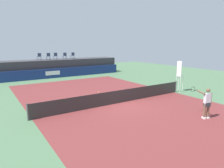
# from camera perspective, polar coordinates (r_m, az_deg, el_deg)

# --- Properties ---
(ground_plane) EXTENTS (48.00, 48.00, 0.00)m
(ground_plane) POSITION_cam_1_polar(r_m,az_deg,el_deg) (17.07, -3.89, -3.01)
(ground_plane) COLOR #4C704C
(court_inner) EXTENTS (12.00, 22.00, 0.00)m
(court_inner) POSITION_cam_1_polar(r_m,az_deg,el_deg) (14.62, 1.92, -5.43)
(court_inner) COLOR maroon
(court_inner) RESTS_ON ground
(sponsor_wall) EXTENTS (18.00, 0.22, 1.20)m
(sponsor_wall) POSITION_cam_1_polar(r_m,az_deg,el_deg) (26.46, -15.17, 3.05)
(sponsor_wall) COLOR navy
(sponsor_wall) RESTS_ON ground
(spectator_platform) EXTENTS (18.00, 2.80, 2.20)m
(spectator_platform) POSITION_cam_1_polar(r_m,az_deg,el_deg) (28.10, -16.38, 4.48)
(spectator_platform) COLOR #38383D
(spectator_platform) RESTS_ON ground
(spectator_chair_far_left) EXTENTS (0.48, 0.48, 0.89)m
(spectator_chair_far_left) POSITION_cam_1_polar(r_m,az_deg,el_deg) (27.57, -20.05, 7.46)
(spectator_chair_far_left) COLOR #2D3D56
(spectator_chair_far_left) RESTS_ON spectator_platform
(spectator_chair_left) EXTENTS (0.45, 0.45, 0.89)m
(spectator_chair_left) POSITION_cam_1_polar(r_m,az_deg,el_deg) (27.71, -17.70, 7.62)
(spectator_chair_left) COLOR #2D3D56
(spectator_chair_left) RESTS_ON spectator_platform
(spectator_chair_center) EXTENTS (0.44, 0.44, 0.89)m
(spectator_chair_center) POSITION_cam_1_polar(r_m,az_deg,el_deg) (28.21, -15.85, 7.78)
(spectator_chair_center) COLOR #2D3D56
(spectator_chair_center) RESTS_ON spectator_platform
(spectator_chair_right) EXTENTS (0.46, 0.46, 0.89)m
(spectator_chair_right) POSITION_cam_1_polar(r_m,az_deg,el_deg) (28.16, -13.33, 7.90)
(spectator_chair_right) COLOR #2D3D56
(spectator_chair_right) RESTS_ON spectator_platform
(spectator_chair_far_right) EXTENTS (0.47, 0.47, 0.89)m
(spectator_chair_far_right) POSITION_cam_1_polar(r_m,az_deg,el_deg) (28.71, -11.16, 8.05)
(spectator_chair_far_right) COLOR #2D3D56
(spectator_chair_far_right) RESTS_ON spectator_platform
(umpire_chair) EXTENTS (0.49, 0.49, 2.76)m
(umpire_chair) POSITION_cam_1_polar(r_m,az_deg,el_deg) (18.77, 18.65, 2.67)
(umpire_chair) COLOR white
(umpire_chair) RESTS_ON ground
(tennis_net) EXTENTS (12.40, 0.02, 0.95)m
(tennis_net) POSITION_cam_1_polar(r_m,az_deg,el_deg) (14.49, 1.93, -3.64)
(tennis_net) COLOR #2D2D2D
(tennis_net) RESTS_ON ground
(net_post_near) EXTENTS (0.10, 0.10, 1.00)m
(net_post_near) POSITION_cam_1_polar(r_m,az_deg,el_deg) (12.17, -22.91, -7.36)
(net_post_near) COLOR #4C4C51
(net_post_near) RESTS_ON ground
(net_post_far) EXTENTS (0.10, 0.10, 1.00)m
(net_post_far) POSITION_cam_1_polar(r_m,az_deg,el_deg) (18.67, 17.69, -0.71)
(net_post_far) COLOR #4C4C51
(net_post_far) RESTS_ON ground
(tennis_player) EXTENTS (0.56, 1.24, 1.77)m
(tennis_player) POSITION_cam_1_polar(r_m,az_deg,el_deg) (12.63, 25.35, -4.72)
(tennis_player) COLOR white
(tennis_player) RESTS_ON court_inner
(tennis_ball) EXTENTS (0.07, 0.07, 0.07)m
(tennis_ball) POSITION_cam_1_polar(r_m,az_deg,el_deg) (17.78, -3.81, -2.30)
(tennis_ball) COLOR #D8EA33
(tennis_ball) RESTS_ON court_inner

